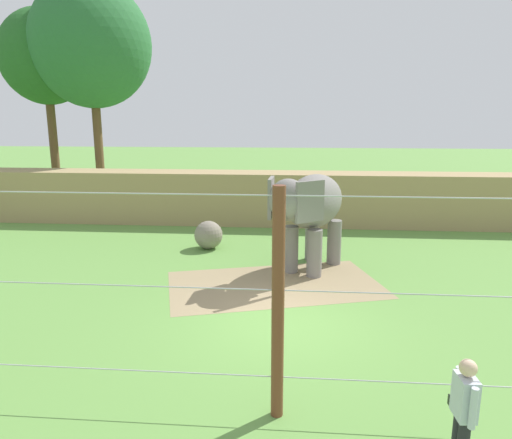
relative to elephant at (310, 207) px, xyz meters
name	(u,v)px	position (x,y,z in m)	size (l,w,h in m)	color
ground_plane	(281,321)	(-0.71, -3.72, -1.96)	(120.00, 120.00, 0.00)	#609342
dirt_patch	(275,284)	(-0.96, -1.33, -1.96)	(5.81, 3.31, 0.01)	#937F5B
embankment_wall	(288,198)	(-0.71, 6.31, -0.84)	(36.00, 1.80, 2.23)	tan
elephant	(310,207)	(0.00, 0.00, 0.00)	(2.72, 3.65, 2.96)	gray
enrichment_ball	(209,235)	(-3.46, 2.10, -1.46)	(1.00, 1.00, 1.00)	gray
cable_fence	(276,306)	(-0.70, -7.16, -0.13)	(12.69, 0.19, 3.65)	brown
zookeeper	(463,413)	(1.72, -8.25, -1.03)	(0.24, 0.58, 1.67)	#232328
tree_far_left	(91,45)	(-10.66, 10.13, 6.09)	(5.90, 5.90, 11.17)	brown
tree_left_of_centre	(46,58)	(-13.28, 10.49, 5.56)	(4.58, 4.58, 9.97)	brown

